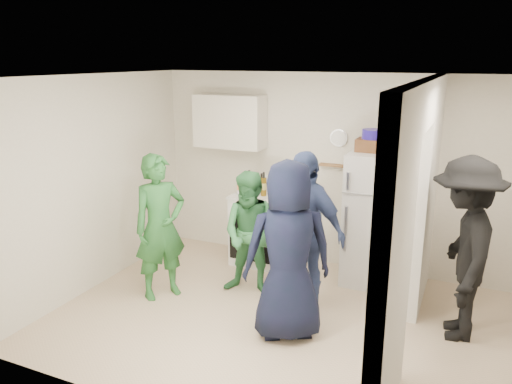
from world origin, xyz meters
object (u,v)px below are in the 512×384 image
Objects in this scene: wicker_basket at (372,145)px; yellow_cup_stack_top at (398,145)px; person_nook at (464,249)px; person_green_left at (160,227)px; person_denim at (303,230)px; stove at (264,228)px; fridge at (375,219)px; person_navy at (288,251)px; blue_bowl at (372,134)px; person_green_center at (252,234)px.

wicker_basket is 1.40× the size of yellow_cup_stack_top.
person_green_left is at bearing -88.61° from person_nook.
yellow_cup_stack_top is (0.32, -0.15, 0.05)m from wicker_basket.
stove is at bearing 150.35° from person_denim.
person_denim is at bearing -123.13° from fridge.
person_navy is at bearing -108.39° from fridge.
person_nook is at bearing -40.85° from fridge.
blue_bowl is 1.81m from person_green_center.
fridge reaches higher than person_green_center.
person_green_left is 1.04m from person_green_center.
person_navy is (1.62, -0.22, 0.05)m from person_green_left.
person_green_left is at bearing -116.45° from stove.
stove is 1.91m from blue_bowl.
person_nook is (1.11, -0.92, -0.91)m from blue_bowl.
person_green_center is at bearing -97.04° from person_nook.
person_green_left reaches higher than fridge.
blue_bowl is (0.00, 0.00, 0.13)m from wicker_basket.
person_nook reaches higher than wicker_basket.
fridge is 1.09m from person_denim.
stove is 0.53× the size of person_navy.
person_green_center is at bearing -75.27° from stove.
fridge is at bearing 29.27° from person_green_center.
person_nook is (2.22, 0.01, 0.18)m from person_green_center.
person_nook is at bearing -44.39° from yellow_cup_stack_top.
blue_bowl is at bearing -22.54° from person_green_left.
stove is 2.10m from yellow_cup_stack_top.
fridge is 1.02m from blue_bowl.
yellow_cup_stack_top is 0.14× the size of person_denim.
person_navy is at bearing -104.58° from blue_bowl.
blue_bowl is 1.71m from person_nook.
person_nook reaches higher than fridge.
stove is 0.65× the size of person_green_center.
fridge is 1.65m from person_navy.
wicker_basket is 0.20× the size of person_navy.
yellow_cup_stack_top is at bearing -141.56° from person_nook.
person_navy is (0.69, -0.69, 0.16)m from person_green_center.
blue_bowl reaches higher than person_denim.
stove is 1.33m from person_denim.
stove is 0.52× the size of person_nook.
fridge is 0.91× the size of person_navy.
yellow_cup_stack_top is 1.38m from person_nook.
person_green_left is 1.61m from person_denim.
yellow_cup_stack_top is at bearing -4.45° from stove.
person_green_left is at bearing -38.20° from person_navy.
yellow_cup_stack_top reaches higher than wicker_basket.
stove is at bearing -179.15° from wicker_basket.
stove is 1.58m from person_green_left.
yellow_cup_stack_top is 0.14× the size of person_nook.
person_green_center is 0.82× the size of person_navy.
fridge is at bearing -138.91° from person_navy.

